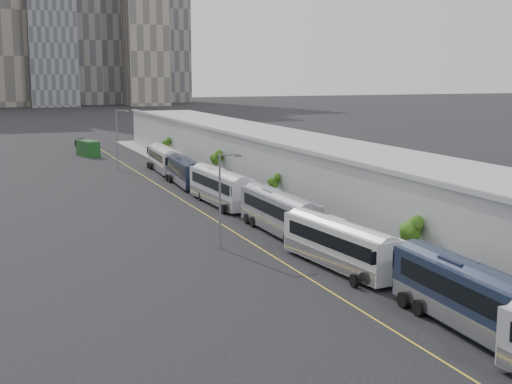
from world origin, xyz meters
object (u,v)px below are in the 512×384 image
bus_3 (279,216)px  bus_4 (221,190)px  street_lamp_far (118,136)px  shipping_container (88,148)px  bus_2 (340,249)px  suv (81,142)px  street_lamp_near (222,194)px  bus_6 (164,161)px  bus_5 (185,174)px  bus_1 (474,304)px

bus_3 → bus_4: bus_4 is taller
street_lamp_far → shipping_container: street_lamp_far is taller
bus_2 → suv: size_ratio=2.44×
street_lamp_near → suv: bearing=89.7°
bus_4 → bus_6: size_ratio=1.06×
street_lamp_near → bus_3: bearing=28.2°
street_lamp_far → shipping_container: 20.65m
bus_4 → street_lamp_far: size_ratio=1.51×
bus_4 → street_lamp_near: (-6.22, -19.10, 3.03)m
bus_3 → street_lamp_near: size_ratio=1.64×
bus_2 → bus_3: size_ratio=0.97×
bus_4 → bus_6: (0.63, 28.86, -0.11)m
bus_5 → suv: size_ratio=2.40×
bus_6 → shipping_container: bus_6 is taller
bus_2 → bus_6: size_ratio=0.99×
bus_3 → bus_4: 15.46m
bus_2 → suv: 101.33m
bus_1 → suv: (-6.68, 115.86, -0.95)m
bus_2 → suv: (-5.81, 101.16, -0.83)m
bus_2 → bus_3: bus_3 is taller
bus_3 → suv: size_ratio=2.52×
bus_4 → bus_5: bus_4 is taller
bus_5 → bus_2: bearing=-86.5°
shipping_container → suv: size_ratio=1.18×
bus_1 → bus_3: bearing=92.8°
bus_3 → suv: bearing=93.9°
bus_6 → street_lamp_near: size_ratio=1.61×
bus_1 → shipping_container: 96.90m
bus_6 → bus_3: bearing=-86.8°
bus_1 → suv: 116.06m
bus_3 → bus_5: bearing=90.8°
bus_5 → street_lamp_near: bearing=-96.9°
suv → street_lamp_near: bearing=-84.6°
bus_6 → street_lamp_near: street_lamp_near is taller
bus_1 → bus_6: 72.00m
bus_4 → bus_5: (0.03, 15.02, -0.16)m
bus_2 → bus_6: bearing=83.6°
bus_2 → bus_1: bearing=-92.4°
street_lamp_far → bus_6: bearing=-36.2°
street_lamp_far → bus_1: bearing=-85.3°
shipping_container → suv: bearing=74.7°
bus_2 → bus_3: bearing=81.9°
bus_2 → bus_5: 43.46m
bus_6 → street_lamp_near: (-6.85, -47.96, 3.14)m
bus_6 → street_lamp_far: (-5.96, 4.37, 3.70)m
bus_1 → suv: bus_1 is taller
bus_4 → suv: bearing=92.3°
street_lamp_far → suv: (-0.43, 39.49, -4.56)m
shipping_container → street_lamp_near: bearing=-100.7°
bus_6 → shipping_container: bearing=110.8°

